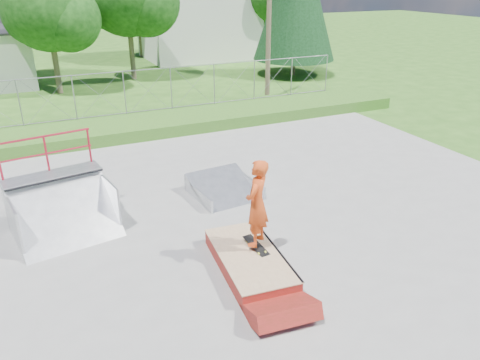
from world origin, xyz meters
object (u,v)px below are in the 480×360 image
object	(u,v)px
grind_box	(250,261)
quarter_pipe	(61,192)
flat_bank_ramp	(224,188)
skater	(257,206)

from	to	relation	value
grind_box	quarter_pipe	world-z (taller)	quarter_pipe
quarter_pipe	flat_bank_ramp	world-z (taller)	quarter_pipe
grind_box	flat_bank_ramp	world-z (taller)	flat_bank_ramp
flat_bank_ramp	skater	bearing A→B (deg)	-106.61
quarter_pipe	flat_bank_ramp	size ratio (longest dim) A/B	1.26
skater	quarter_pipe	bearing A→B (deg)	-81.94
quarter_pipe	grind_box	bearing A→B (deg)	-52.73
flat_bank_ramp	skater	xyz separation A→B (m)	(-0.71, -3.44, 1.14)
grind_box	flat_bank_ramp	distance (m)	3.72
quarter_pipe	skater	bearing A→B (deg)	-49.34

